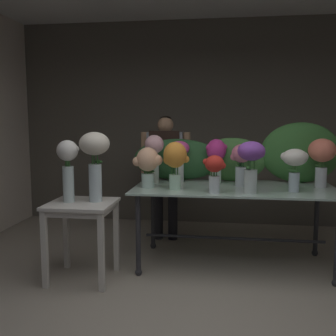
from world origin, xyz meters
TOP-DOWN VIEW (x-y plane):
  - ground_plane at (0.00, 1.63)m, footprint 7.43×7.43m
  - wall_back at (0.00, 3.26)m, footprint 5.72×0.12m
  - display_table_glass at (0.31, 1.52)m, footprint 2.06×1.03m
  - side_table_white at (-1.13, 0.95)m, footprint 0.61×0.58m
  - florist at (-0.52, 2.30)m, footprint 0.62×0.24m
  - foliage_backdrop at (0.42, 1.91)m, footprint 2.30×0.29m
  - vase_magenta_tulips at (0.12, 1.74)m, footprint 0.23×0.21m
  - vase_fuchsia_roses at (-0.29, 1.75)m, footprint 0.23×0.23m
  - vase_rosy_peonies at (0.38, 1.59)m, footprint 0.22×0.21m
  - vase_sunset_carnations at (-0.28, 1.29)m, footprint 0.26×0.23m
  - vase_scarlet_freesia at (0.12, 1.15)m, footprint 0.22×0.18m
  - vase_ivory_lilies at (0.88, 1.33)m, footprint 0.26×0.23m
  - vase_violet_hydrangea at (0.46, 1.20)m, footprint 0.26×0.26m
  - vase_blush_anemones at (-0.55, 1.66)m, footprint 0.21×0.21m
  - vase_coral_stock at (1.19, 1.62)m, footprint 0.28×0.28m
  - vase_peach_dahlias at (-0.56, 1.36)m, footprint 0.31×0.23m
  - vase_white_roses_tall at (-1.25, 0.95)m, footprint 0.21×0.20m
  - vase_cream_lisianthus_tall at (-1.00, 1.01)m, footprint 0.28×0.28m

SIDE VIEW (x-z plane):
  - ground_plane at x=0.00m, z-range 0.00..0.00m
  - side_table_white at x=-1.13m, z-range 0.26..1.01m
  - display_table_glass at x=0.31m, z-range 0.30..1.14m
  - florist at x=-0.52m, z-range 0.19..1.76m
  - vase_scarlet_freesia at x=0.12m, z-range 0.87..1.23m
  - vase_peach_dahlias at x=-0.56m, z-range 0.87..1.29m
  - vase_rosy_peonies at x=0.38m, z-range 0.87..1.31m
  - vase_white_roses_tall at x=-1.25m, z-range 0.81..1.39m
  - vase_ivory_lilies at x=0.88m, z-range 0.91..1.32m
  - foliage_backdrop at x=0.42m, z-range 0.78..1.45m
  - vase_magenta_tulips at x=0.12m, z-range 0.89..1.37m
  - vase_sunset_carnations at x=-0.28m, z-range 0.89..1.37m
  - vase_fuchsia_roses at x=-0.29m, z-range 0.90..1.36m
  - vase_violet_hydrangea at x=0.46m, z-range 0.91..1.40m
  - vase_coral_stock at x=1.19m, z-range 0.91..1.42m
  - vase_blush_anemones at x=-0.55m, z-range 0.91..1.44m
  - vase_cream_lisianthus_tall at x=-1.00m, z-range 0.85..1.52m
  - wall_back at x=0.00m, z-range 0.00..2.94m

